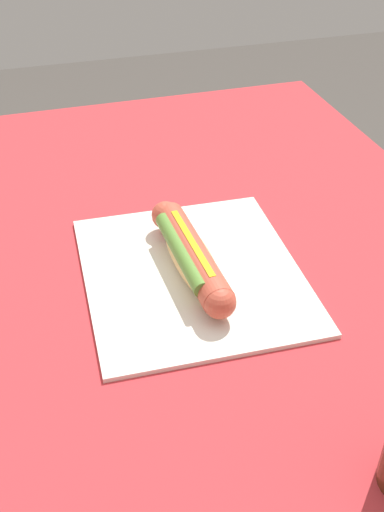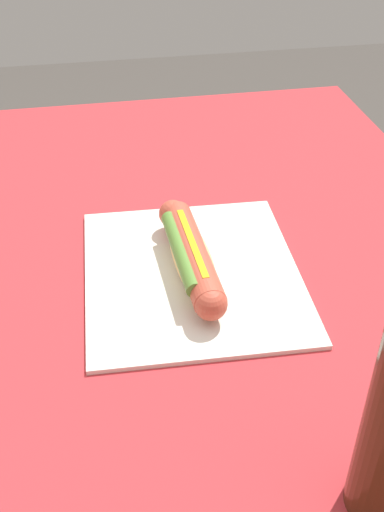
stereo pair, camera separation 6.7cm
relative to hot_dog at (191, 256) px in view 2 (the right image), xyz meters
The scene contains 3 objects.
dining_table 0.17m from the hot_dog, behind, with size 1.22×0.83×0.75m.
paper_wrapper 0.03m from the hot_dog, 87.77° to the right, with size 0.30×0.26×0.01m, color silver.
hot_dog is the anchor object (origin of this frame).
Camera 2 is at (-0.56, 0.10, 1.23)m, focal length 44.08 mm.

